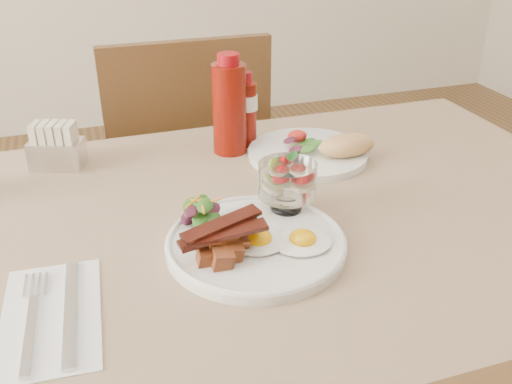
% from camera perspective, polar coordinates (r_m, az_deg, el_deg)
% --- Properties ---
extents(table, '(1.33, 0.88, 0.75)m').
position_cam_1_polar(table, '(1.01, 0.42, -7.15)').
color(table, '#563A1B').
rests_on(table, ground).
extents(chair_far, '(0.42, 0.42, 0.93)m').
position_cam_1_polar(chair_far, '(1.64, -7.09, 1.77)').
color(chair_far, '#563A1B').
rests_on(chair_far, ground).
extents(main_plate, '(0.28, 0.28, 0.02)m').
position_cam_1_polar(main_plate, '(0.89, -0.00, -5.25)').
color(main_plate, white).
rests_on(main_plate, table).
extents(fried_eggs, '(0.17, 0.13, 0.03)m').
position_cam_1_polar(fried_eggs, '(0.87, 2.47, -4.84)').
color(fried_eggs, white).
rests_on(fried_eggs, main_plate).
extents(bacon_potato_pile, '(0.13, 0.08, 0.05)m').
position_cam_1_polar(bacon_potato_pile, '(0.83, -3.41, -5.04)').
color(bacon_potato_pile, maroon).
rests_on(bacon_potato_pile, main_plate).
extents(side_salad, '(0.08, 0.07, 0.04)m').
position_cam_1_polar(side_salad, '(0.92, -5.45, -2.08)').
color(side_salad, '#204D14').
rests_on(side_salad, main_plate).
extents(fruit_cup, '(0.10, 0.10, 0.10)m').
position_cam_1_polar(fruit_cup, '(0.94, 3.13, 1.20)').
color(fruit_cup, white).
rests_on(fruit_cup, main_plate).
extents(second_plate, '(0.25, 0.25, 0.06)m').
position_cam_1_polar(second_plate, '(1.18, 6.12, 4.16)').
color(second_plate, white).
rests_on(second_plate, table).
extents(ketchup_bottle, '(0.08, 0.08, 0.21)m').
position_cam_1_polar(ketchup_bottle, '(1.18, -2.68, 8.48)').
color(ketchup_bottle, '#600D05').
rests_on(ketchup_bottle, table).
extents(hot_sauce_bottle, '(0.06, 0.06, 0.16)m').
position_cam_1_polar(hot_sauce_bottle, '(1.22, -0.93, 8.15)').
color(hot_sauce_bottle, '#600D05').
rests_on(hot_sauce_bottle, table).
extents(sugar_caddy, '(0.12, 0.09, 0.09)m').
position_cam_1_polar(sugar_caddy, '(1.19, -19.34, 4.16)').
color(sugar_caddy, silver).
rests_on(sugar_caddy, table).
extents(napkin_cutlery, '(0.14, 0.24, 0.01)m').
position_cam_1_polar(napkin_cutlery, '(0.81, -19.71, -11.55)').
color(napkin_cutlery, white).
rests_on(napkin_cutlery, table).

